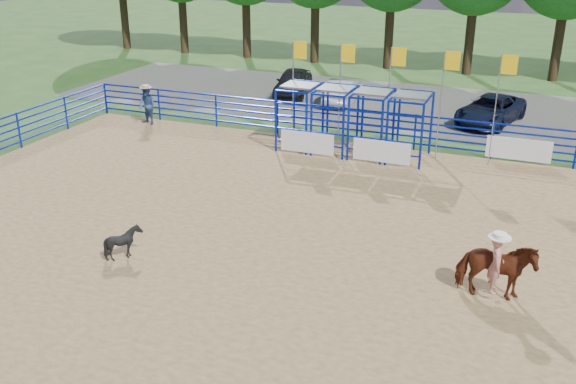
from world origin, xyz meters
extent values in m
plane|color=#385C25|center=(0.00, 0.00, 0.00)|extent=(120.00, 120.00, 0.00)
cube|color=#9B7D4D|center=(0.00, 0.00, 0.01)|extent=(30.00, 20.00, 0.02)
cube|color=#68675D|center=(0.00, 17.00, 0.01)|extent=(40.00, 10.00, 0.01)
imported|color=maroon|center=(4.06, -0.56, 0.79)|extent=(1.90, 1.00, 1.55)
imported|color=#A02416|center=(4.06, -0.56, 1.68)|extent=(0.39, 0.56, 1.45)
cylinder|color=white|center=(4.06, -0.56, 2.43)|extent=(0.54, 0.54, 0.12)
imported|color=black|center=(-5.43, -2.14, 0.49)|extent=(0.92, 0.84, 0.94)
imported|color=navy|center=(-12.09, 9.17, 0.89)|extent=(1.01, 0.88, 1.74)
cylinder|color=tan|center=(-12.09, 9.17, 1.76)|extent=(0.56, 0.56, 0.11)
imported|color=black|center=(-8.00, 16.98, 0.70)|extent=(2.29, 4.27, 1.38)
imported|color=#95979D|center=(-4.98, 16.25, 0.64)|extent=(1.62, 3.90, 1.26)
imported|color=black|center=(2.44, 15.22, 0.64)|extent=(3.21, 4.93, 1.26)
cube|color=white|center=(-3.80, 7.77, 0.55)|extent=(2.20, 0.04, 0.85)
cube|color=white|center=(-0.80, 7.77, 0.55)|extent=(2.20, 0.04, 0.85)
cube|color=white|center=(4.00, 9.96, 0.55)|extent=(2.40, 0.04, 0.85)
cylinder|color=#3F2B19|center=(-25.00, 26.00, 2.40)|extent=(0.56, 0.56, 4.80)
cylinder|color=#3F2B19|center=(-20.00, 26.00, 2.40)|extent=(0.56, 0.56, 4.80)
cylinder|color=#3F2B19|center=(-15.00, 26.00, 2.40)|extent=(0.56, 0.56, 4.80)
cylinder|color=#3F2B19|center=(-10.00, 26.00, 2.40)|extent=(0.56, 0.56, 4.80)
cylinder|color=#3F2B19|center=(-5.00, 26.00, 2.40)|extent=(0.56, 0.56, 4.80)
cylinder|color=#3F2B19|center=(0.00, 26.00, 2.40)|extent=(0.56, 0.56, 4.80)
cylinder|color=#3F2B19|center=(5.00, 26.00, 2.40)|extent=(0.56, 0.56, 4.80)
camera|label=1|loc=(4.47, -14.88, 8.32)|focal=40.00mm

